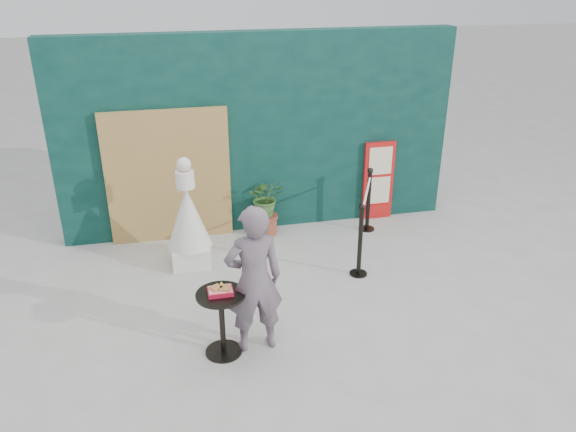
# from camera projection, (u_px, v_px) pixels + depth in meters

# --- Properties ---
(ground) EXTENTS (60.00, 60.00, 0.00)m
(ground) POSITION_uv_depth(u_px,v_px,m) (312.00, 340.00, 6.32)
(ground) COLOR #ADAAA5
(ground) RESTS_ON ground
(back_wall) EXTENTS (6.00, 0.30, 3.00)m
(back_wall) POSITION_uv_depth(u_px,v_px,m) (259.00, 134.00, 8.49)
(back_wall) COLOR #092B27
(back_wall) RESTS_ON ground
(bamboo_fence) EXTENTS (1.80, 0.08, 2.00)m
(bamboo_fence) POSITION_uv_depth(u_px,v_px,m) (169.00, 177.00, 8.23)
(bamboo_fence) COLOR tan
(bamboo_fence) RESTS_ON ground
(woman) EXTENTS (0.64, 0.44, 1.69)m
(woman) POSITION_uv_depth(u_px,v_px,m) (254.00, 280.00, 5.87)
(woman) COLOR #645660
(woman) RESTS_ON ground
(menu_board) EXTENTS (0.50, 0.07, 1.30)m
(menu_board) POSITION_uv_depth(u_px,v_px,m) (378.00, 181.00, 9.06)
(menu_board) COLOR red
(menu_board) RESTS_ON ground
(statue) EXTENTS (0.61, 0.61, 1.57)m
(statue) POSITION_uv_depth(u_px,v_px,m) (188.00, 222.00, 7.65)
(statue) COLOR silver
(statue) RESTS_ON ground
(cafe_table) EXTENTS (0.52, 0.52, 0.75)m
(cafe_table) POSITION_uv_depth(u_px,v_px,m) (222.00, 314.00, 5.92)
(cafe_table) COLOR black
(cafe_table) RESTS_ON ground
(food_basket) EXTENTS (0.26, 0.19, 0.11)m
(food_basket) POSITION_uv_depth(u_px,v_px,m) (220.00, 290.00, 5.80)
(food_basket) COLOR #AD122C
(food_basket) RESTS_ON cafe_table
(planter) EXTENTS (0.54, 0.47, 0.92)m
(planter) POSITION_uv_depth(u_px,v_px,m) (266.00, 202.00, 8.56)
(planter) COLOR brown
(planter) RESTS_ON ground
(stanchion_barrier) EXTENTS (0.84, 1.54, 1.03)m
(stanchion_barrier) POSITION_uv_depth(u_px,v_px,m) (365.00, 220.00, 8.07)
(stanchion_barrier) COLOR black
(stanchion_barrier) RESTS_ON ground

